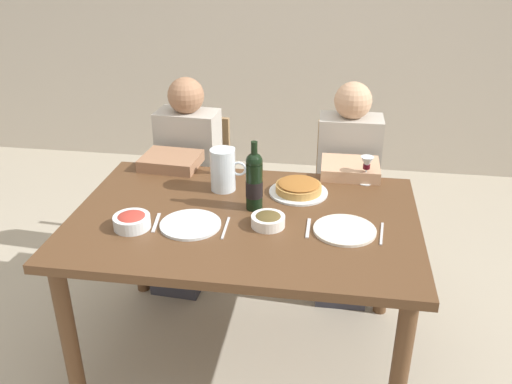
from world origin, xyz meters
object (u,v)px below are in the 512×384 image
object	(u,v)px
wine_bottle	(254,181)
water_pitcher	(223,172)
wine_glass_right_diner	(367,165)
chair_right	(345,187)
diner_left	(184,178)
dinner_plate_right_setting	(345,230)
dining_table	(244,234)
olive_bowl	(268,220)
dinner_plate_left_setting	(191,224)
chair_left	(197,180)
wine_glass_left_diner	(229,156)
baked_tart	(299,188)
salad_bowl	(132,221)
diner_right	(347,186)

from	to	relation	value
wine_bottle	water_pitcher	distance (m)	0.25
wine_bottle	wine_glass_right_diner	size ratio (longest dim) A/B	2.27
wine_glass_right_diner	chair_right	world-z (taller)	wine_glass_right_diner
diner_left	dinner_plate_right_setting	bearing A→B (deg)	145.24
dining_table	chair_right	xyz separation A→B (m)	(0.45, 0.92, -0.17)
olive_bowl	dining_table	bearing A→B (deg)	149.00
dinner_plate_left_setting	chair_right	xyz separation A→B (m)	(0.66, 1.04, -0.27)
dining_table	chair_left	distance (m)	1.00
wine_glass_left_diner	diner_left	xyz separation A→B (m)	(-0.31, 0.22, -0.25)
baked_tart	wine_bottle	bearing A→B (deg)	-135.13
chair_left	chair_right	bearing A→B (deg)	-173.55
salad_bowl	wine_glass_left_diner	bearing A→B (deg)	63.13
dining_table	diner_right	size ratio (longest dim) A/B	1.29
wine_glass_right_diner	chair_left	size ratio (longest dim) A/B	0.16
dinner_plate_right_setting	diner_right	size ratio (longest dim) A/B	0.22
water_pitcher	dinner_plate_right_setting	world-z (taller)	water_pitcher
water_pitcher	dinner_plate_left_setting	xyz separation A→B (m)	(-0.07, -0.37, -0.08)
olive_bowl	chair_left	xyz separation A→B (m)	(-0.56, 0.95, -0.29)
dinner_plate_right_setting	dining_table	bearing A→B (deg)	171.24
olive_bowl	diner_left	world-z (taller)	diner_left
water_pitcher	wine_bottle	bearing A→B (deg)	-44.31
salad_bowl	diner_right	size ratio (longest dim) A/B	0.13
baked_tart	wine_glass_right_diner	bearing A→B (deg)	26.93
salad_bowl	diner_right	bearing A→B (deg)	43.58
diner_left	dining_table	bearing A→B (deg)	129.25
olive_bowl	chair_right	world-z (taller)	chair_right
water_pitcher	wine_glass_right_diner	world-z (taller)	water_pitcher
baked_tart	chair_left	size ratio (longest dim) A/B	0.32
olive_bowl	dinner_plate_left_setting	bearing A→B (deg)	-171.41
chair_right	wine_bottle	bearing A→B (deg)	62.86
water_pitcher	diner_right	world-z (taller)	diner_right
water_pitcher	baked_tart	distance (m)	0.36
dining_table	dinner_plate_left_setting	world-z (taller)	dinner_plate_left_setting
dining_table	dinner_plate_left_setting	distance (m)	0.26
diner_left	water_pitcher	bearing A→B (deg)	132.51
diner_right	wine_glass_right_diner	bearing A→B (deg)	105.23
wine_glass_left_diner	dinner_plate_right_setting	bearing A→B (deg)	-40.03
chair_left	diner_left	bearing A→B (deg)	90.65
water_pitcher	chair_right	distance (m)	0.96
dining_table	chair_left	bearing A→B (deg)	116.79
dinner_plate_left_setting	diner_right	distance (m)	1.05
water_pitcher	wine_glass_left_diner	distance (m)	0.17
salad_bowl	chair_right	bearing A→B (deg)	50.63
wine_bottle	baked_tart	size ratio (longest dim) A/B	1.15
wine_bottle	chair_left	distance (m)	1.01
wine_glass_right_diner	diner_left	size ratio (longest dim) A/B	0.12
chair_left	chair_right	world-z (taller)	same
wine_bottle	chair_right	world-z (taller)	wine_bottle
olive_bowl	wine_glass_left_diner	bearing A→B (deg)	118.07
chair_right	diner_right	world-z (taller)	diner_right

